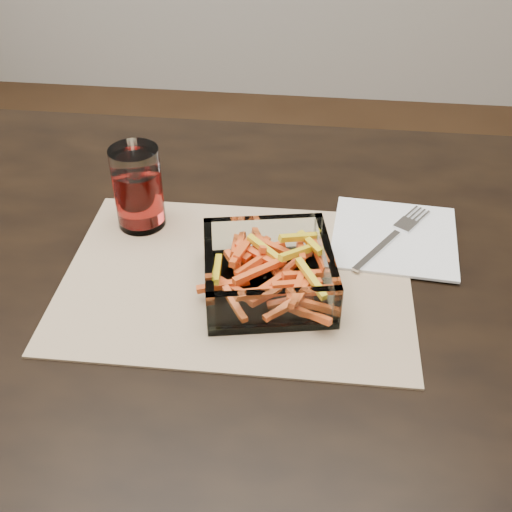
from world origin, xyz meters
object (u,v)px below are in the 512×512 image
(tumbler, at_px, (138,190))
(glass_bowl, at_px, (268,274))
(dining_table, at_px, (196,323))
(fork, at_px, (394,235))

(tumbler, bearing_deg, glass_bowl, -32.59)
(dining_table, relative_size, fork, 9.71)
(dining_table, distance_m, glass_bowl, 0.16)
(dining_table, height_order, tumbler, tumbler)
(dining_table, bearing_deg, fork, 22.25)
(glass_bowl, height_order, tumbler, tumbler)
(fork, bearing_deg, dining_table, -124.66)
(glass_bowl, bearing_deg, tumbler, 147.41)
(tumbler, bearing_deg, fork, 0.47)
(dining_table, height_order, glass_bowl, glass_bowl)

